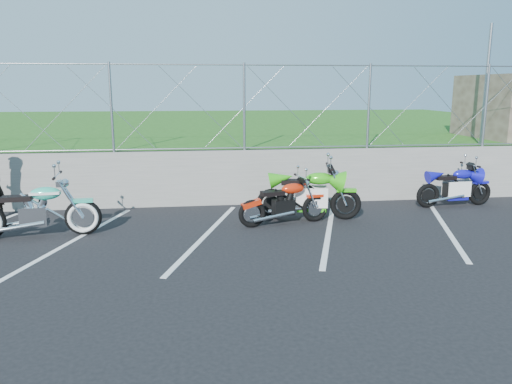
{
  "coord_description": "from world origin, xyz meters",
  "views": [
    {
      "loc": [
        -0.21,
        -8.15,
        2.76
      ],
      "look_at": [
        0.99,
        1.3,
        0.74
      ],
      "focal_mm": 35.0,
      "sensor_mm": 36.0,
      "label": 1
    }
  ],
  "objects": [
    {
      "name": "chain_link_fence",
      "position": [
        0.0,
        3.5,
        2.3
      ],
      "size": [
        28.0,
        0.03,
        2.0
      ],
      "color": "gray",
      "rests_on": "retaining_wall"
    },
    {
      "name": "parking_lines",
      "position": [
        1.2,
        1.0,
        0.0
      ],
      "size": [
        18.29,
        4.31,
        0.01
      ],
      "color": "silver",
      "rests_on": "ground"
    },
    {
      "name": "naked_orange",
      "position": [
        1.63,
        1.55,
        0.42
      ],
      "size": [
        1.93,
        0.66,
        0.97
      ],
      "rotation": [
        0.0,
        0.0,
        0.21
      ],
      "color": "black",
      "rests_on": "ground"
    },
    {
      "name": "ground",
      "position": [
        0.0,
        0.0,
        0.0
      ],
      "size": [
        90.0,
        90.0,
        0.0
      ],
      "primitive_type": "plane",
      "color": "black",
      "rests_on": "ground"
    },
    {
      "name": "sportbike_blue",
      "position": [
        5.88,
        2.6,
        0.43
      ],
      "size": [
        1.92,
        0.68,
        0.99
      ],
      "rotation": [
        0.0,
        0.0,
        0.08
      ],
      "color": "black",
      "rests_on": "ground"
    },
    {
      "name": "sign_pole",
      "position": [
        7.2,
        3.9,
        2.8
      ],
      "size": [
        0.08,
        0.08,
        3.0
      ],
      "primitive_type": "cylinder",
      "color": "gray",
      "rests_on": "grass_field"
    },
    {
      "name": "retaining_wall",
      "position": [
        0.0,
        3.5,
        0.65
      ],
      "size": [
        30.0,
        0.22,
        1.3
      ],
      "primitive_type": "cube",
      "color": "slate",
      "rests_on": "ground"
    },
    {
      "name": "grass_field",
      "position": [
        0.0,
        13.5,
        0.65
      ],
      "size": [
        30.0,
        20.0,
        1.3
      ],
      "primitive_type": "cube",
      "color": "#1F5115",
      "rests_on": "ground"
    },
    {
      "name": "sportbike_green",
      "position": [
        2.22,
        1.87,
        0.5
      ],
      "size": [
        2.22,
        0.79,
        1.15
      ],
      "rotation": [
        0.0,
        0.0,
        -0.15
      ],
      "color": "black",
      "rests_on": "ground"
    },
    {
      "name": "cruiser_turquoise",
      "position": [
        -3.11,
        1.25,
        0.47
      ],
      "size": [
        2.37,
        0.75,
        1.18
      ],
      "rotation": [
        0.0,
        0.0,
        0.08
      ],
      "color": "black",
      "rests_on": "ground"
    }
  ]
}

